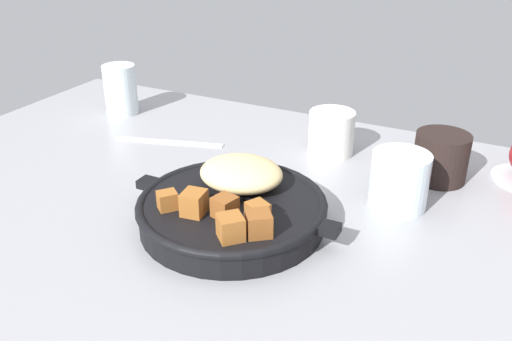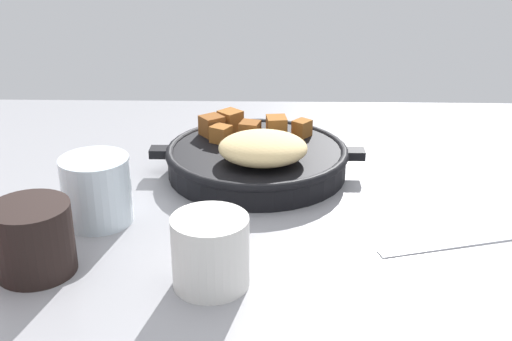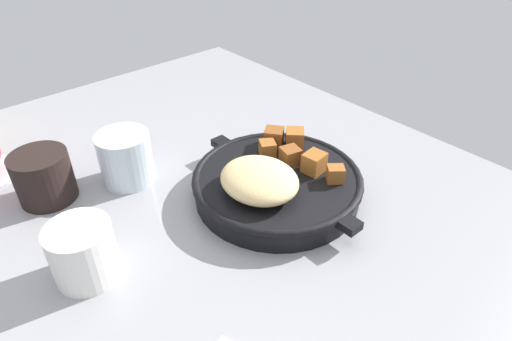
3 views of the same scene
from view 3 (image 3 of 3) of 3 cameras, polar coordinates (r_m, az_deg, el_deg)
ground_plane at (r=63.23cm, az=0.38°, el=-6.87°), size 119.41×77.25×2.40cm
cast_iron_skillet at (r=64.43cm, az=2.56°, el=-1.49°), size 29.53×25.18×7.41cm
coffee_mug_dark at (r=70.72cm, az=-25.97°, el=-0.75°), size 8.21×8.21×7.53cm
ceramic_mug_white at (r=56.03cm, az=-21.63°, el=-9.90°), size 7.70×7.70×7.42cm
water_glass_short at (r=70.15cm, az=-16.63°, el=1.60°), size 8.10×8.10×8.09cm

